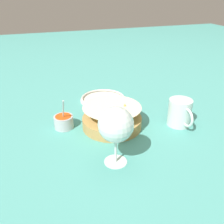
% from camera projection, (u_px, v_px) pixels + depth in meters
% --- Properties ---
extents(ground_plane, '(4.00, 4.00, 0.00)m').
position_uv_depth(ground_plane, '(116.00, 121.00, 0.91)').
color(ground_plane, teal).
extents(food_basket, '(0.21, 0.21, 0.09)m').
position_uv_depth(food_basket, '(112.00, 118.00, 0.86)').
color(food_basket, '#B2894C').
rests_on(food_basket, ground_plane).
extents(sauce_cup, '(0.08, 0.07, 0.12)m').
position_uv_depth(sauce_cup, '(64.00, 121.00, 0.86)').
color(sauce_cup, '#B7B7BC').
rests_on(sauce_cup, ground_plane).
extents(wine_glass, '(0.10, 0.10, 0.17)m').
position_uv_depth(wine_glass, '(116.00, 126.00, 0.65)').
color(wine_glass, silver).
rests_on(wine_glass, ground_plane).
extents(beer_mug, '(0.12, 0.08, 0.10)m').
position_uv_depth(beer_mug, '(180.00, 114.00, 0.87)').
color(beer_mug, silver).
rests_on(beer_mug, ground_plane).
extents(side_plate, '(0.19, 0.19, 0.01)m').
position_uv_depth(side_plate, '(103.00, 99.00, 1.07)').
color(side_plate, silver).
rests_on(side_plate, ground_plane).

